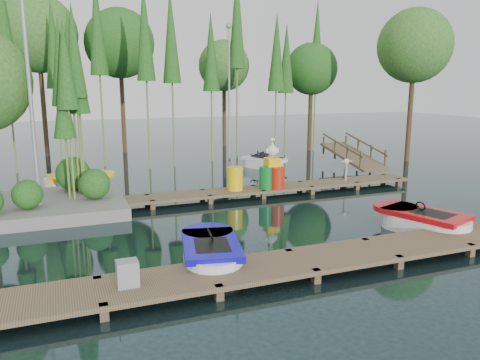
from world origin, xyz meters
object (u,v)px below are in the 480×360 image
object	(u,v)px
boat_yellow_far	(78,181)
drum_cluster	(273,173)
yellow_barrel	(235,179)
utility_cabinet	(127,273)
boat_blue	(211,254)
boat_red	(423,222)
island	(5,114)

from	to	relation	value
boat_yellow_far	drum_cluster	xyz separation A→B (m)	(6.75, -3.95, 0.56)
yellow_barrel	boat_yellow_far	bearing A→B (deg)	144.27
boat_yellow_far	utility_cabinet	bearing A→B (deg)	-72.71
utility_cabinet	boat_blue	bearing A→B (deg)	28.70
boat_yellow_far	yellow_barrel	xyz separation A→B (m)	(5.29, -3.80, 0.43)
boat_red	utility_cabinet	xyz separation A→B (m)	(-8.38, -1.32, 0.28)
boat_red	yellow_barrel	bearing A→B (deg)	102.34
island	utility_cabinet	size ratio (longest dim) A/B	13.45
drum_cluster	boat_yellow_far	bearing A→B (deg)	149.65
yellow_barrel	drum_cluster	world-z (taller)	drum_cluster
boat_blue	drum_cluster	size ratio (longest dim) A/B	1.60
boat_red	drum_cluster	world-z (taller)	drum_cluster
yellow_barrel	island	bearing A→B (deg)	173.90
island	boat_yellow_far	bearing A→B (deg)	55.07
boat_red	boat_yellow_far	bearing A→B (deg)	113.48
utility_cabinet	drum_cluster	xyz separation A→B (m)	(6.34, 6.85, 0.30)
utility_cabinet	drum_cluster	world-z (taller)	drum_cluster
boat_blue	drum_cluster	world-z (taller)	drum_cluster
utility_cabinet	island	bearing A→B (deg)	107.91
island	utility_cabinet	distance (m)	8.60
boat_red	drum_cluster	xyz separation A→B (m)	(-2.04, 5.53, 0.57)
utility_cabinet	boat_red	bearing A→B (deg)	8.96
boat_blue	island	bearing A→B (deg)	136.70
boat_red	yellow_barrel	world-z (taller)	yellow_barrel
yellow_barrel	drum_cluster	size ratio (longest dim) A/B	0.46
boat_blue	utility_cabinet	xyz separation A→B (m)	(-2.03, -1.11, 0.28)
boat_red	drum_cluster	bearing A→B (deg)	90.92
island	boat_yellow_far	size ratio (longest dim) A/B	2.37
boat_yellow_far	yellow_barrel	bearing A→B (deg)	-20.63
boat_blue	drum_cluster	distance (m)	7.20
boat_red	yellow_barrel	size ratio (longest dim) A/B	3.63
boat_blue	boat_red	size ratio (longest dim) A/B	0.97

